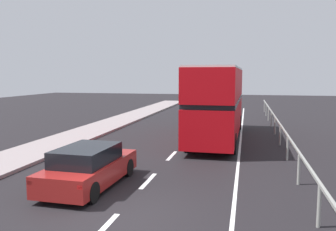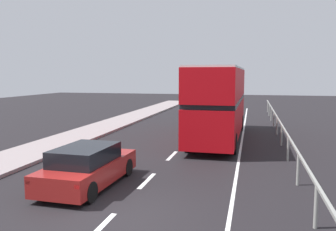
{
  "view_description": "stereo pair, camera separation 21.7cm",
  "coord_description": "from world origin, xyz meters",
  "views": [
    {
      "loc": [
        3.35,
        -8.7,
        3.75
      ],
      "look_at": [
        0.01,
        6.22,
        1.99
      ],
      "focal_mm": 37.58,
      "sensor_mm": 36.0,
      "label": 1
    },
    {
      "loc": [
        3.56,
        -8.65,
        3.75
      ],
      "look_at": [
        0.01,
        6.22,
        1.99
      ],
      "focal_mm": 37.58,
      "sensor_mm": 36.0,
      "label": 2
    }
  ],
  "objects": [
    {
      "name": "lane_paint_markings",
      "position": [
        1.92,
        8.27,
        0.0
      ],
      "size": [
        3.21,
        46.0,
        0.01
      ],
      "color": "silver",
      "rests_on": "ground"
    },
    {
      "name": "ground_plane",
      "position": [
        0.0,
        0.0,
        -0.05
      ],
      "size": [
        73.73,
        120.0,
        0.1
      ],
      "primitive_type": "cube",
      "color": "black"
    },
    {
      "name": "double_decker_bus_red",
      "position": [
        1.72,
        11.85,
        2.25
      ],
      "size": [
        2.65,
        10.72,
        4.19
      ],
      "rotation": [
        0.0,
        0.0,
        -0.01
      ],
      "color": "red",
      "rests_on": "ground"
    },
    {
      "name": "bridge_side_railing",
      "position": [
        5.16,
        9.0,
        0.92
      ],
      "size": [
        0.1,
        42.0,
        1.14
      ],
      "color": "gray",
      "rests_on": "ground"
    },
    {
      "name": "hatchback_car_near",
      "position": [
        -1.77,
        2.0,
        0.67
      ],
      "size": [
        1.96,
        4.37,
        1.4
      ],
      "rotation": [
        0.0,
        0.0,
        -0.04
      ],
      "color": "maroon",
      "rests_on": "ground"
    }
  ]
}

